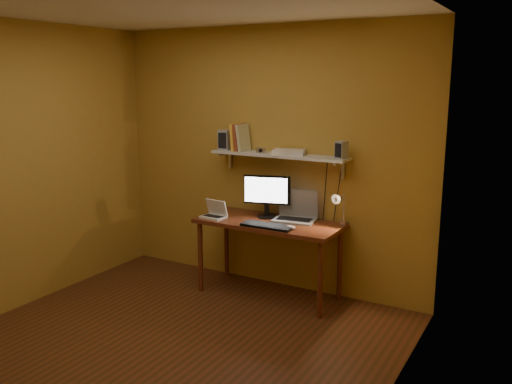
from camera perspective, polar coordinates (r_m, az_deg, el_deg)
The scene contains 14 objects.
room at distance 4.12m, azimuth -9.37°, elevation 0.69°, with size 3.44×3.24×2.64m.
desk at distance 5.21m, azimuth 1.37°, elevation -3.98°, with size 1.40×0.60×0.75m.
wall_shelf at distance 5.23m, azimuth 2.41°, elevation 3.87°, with size 1.40×0.25×0.21m.
monitor at distance 5.28m, azimuth 1.16°, elevation -0.20°, with size 0.45×0.24×0.41m.
laptop at distance 5.22m, azimuth 4.25°, elevation -2.13°, with size 0.42×0.33×0.29m.
netbook at distance 5.31m, azimuth -4.36°, elevation -2.18°, with size 0.25×0.19×0.18m.
keyboard at distance 4.97m, azimuth 1.19°, elevation -3.59°, with size 0.49×0.16×0.03m, color black.
mouse at distance 4.91m, azimuth 3.68°, elevation -3.73°, with size 0.10×0.06×0.03m, color silver.
desk_lamp at distance 4.98m, azimuth 8.78°, elevation -1.36°, with size 0.09×0.23×0.38m.
speaker_left at distance 5.52m, azimuth -3.28°, elevation 5.50°, with size 0.11×0.11×0.20m, color gray.
speaker_right at distance 4.95m, azimuth 8.98°, elevation 4.40°, with size 0.09×0.09×0.16m, color gray.
books at distance 5.44m, azimuth -1.70°, elevation 5.78°, with size 0.15×0.19×0.27m.
shelf_camera at distance 5.25m, azimuth 0.52°, elevation 4.40°, with size 0.10×0.06×0.06m.
router at distance 5.16m, azimuth 3.49°, elevation 4.20°, with size 0.30×0.20×0.05m, color silver.
Camera 1 is at (2.55, -3.14, 2.09)m, focal length 38.00 mm.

